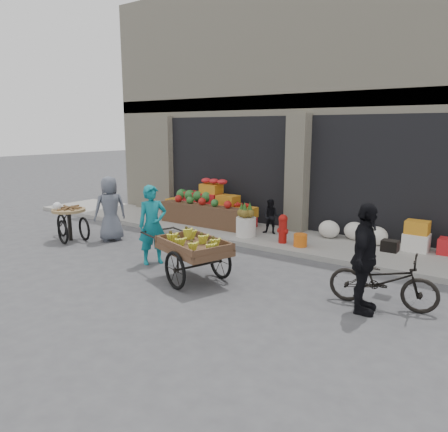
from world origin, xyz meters
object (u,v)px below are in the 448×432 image
Objects in this scene: bicycle at (383,280)px; cyclist at (364,259)px; orange_bucket at (300,240)px; pineapple_bin at (246,227)px; fire_hydrant at (283,228)px; vendor_grey at (110,209)px; vendor_woman at (153,225)px; tricycle_cart at (69,219)px; banana_cart at (192,244)px; seated_person at (271,217)px.

cyclist is at bearing 144.46° from bicycle.
orange_bucket is 3.58m from cyclist.
fire_hydrant reaches higher than pineapple_bin.
vendor_grey reaches higher than orange_bucket.
bicycle is at bearing 112.11° from vendor_grey.
vendor_woman is at bearing -101.72° from pineapple_bin.
tricycle_cart is (-4.86, -2.60, 0.06)m from fire_hydrant.
vendor_grey is (0.88, 0.63, 0.28)m from tricycle_cart.
banana_cart is (0.82, -3.17, 0.36)m from pineapple_bin.
vendor_woman reaches higher than orange_bucket.
vendor_grey reaches higher than banana_cart.
seated_person is 0.64× the size of tricycle_cart.
bicycle is (3.33, 0.83, -0.28)m from banana_cart.
vendor_woman is (-0.58, -2.81, 0.48)m from pineapple_bin.
banana_cart is at bearing -75.57° from pineapple_bin.
cyclist is at bearing -59.50° from vendor_woman.
vendor_grey reaches higher than bicycle.
vendor_grey reaches higher than seated_person.
vendor_woman reaches higher than tricycle_cart.
tricycle_cart is (-4.58, 0.52, -0.17)m from banana_cart.
cyclist is (3.54, -3.33, 0.30)m from seated_person.
tricycle_cart is at bearing -29.77° from vendor_grey.
cyclist is at bearing -48.32° from orange_bucket.
bicycle is 0.97× the size of cyclist.
tricycle_cart is at bearing -167.85° from banana_cart.
tricycle_cart reaches higher than bicycle.
seated_person reaches higher than bicycle.
banana_cart is at bearing -95.22° from fire_hydrant.
vendor_woman is 3.20m from tricycle_cart.
orange_bucket is (1.60, -0.10, -0.10)m from pineapple_bin.
vendor_grey is 0.98× the size of bicycle.
tricycle_cart is at bearing -152.05° from seated_person.
vendor_woman is 4.53m from cyclist.
cyclist is at bearing -34.72° from pineapple_bin.
fire_hydrant is 3.14m from banana_cart.
pineapple_bin is 3.55m from vendor_grey.
vendor_woman is 1.00× the size of bicycle.
vendor_grey is (-3.98, -1.97, 0.34)m from fire_hydrant.
fire_hydrant reaches higher than orange_bucket.
pineapple_bin is 0.73× the size of fire_hydrant.
pineapple_bin reaches higher than orange_bucket.
bicycle is (3.74, -2.93, -0.13)m from seated_person.
fire_hydrant is at bearing 103.42° from banana_cart.
vendor_grey is at bearing -145.02° from pineapple_bin.
banana_cart is at bearing 7.05° from tricycle_cart.
orange_bucket is (0.50, -0.05, -0.23)m from fire_hydrant.
orange_bucket is at bearing -9.31° from vendor_woman.
tricycle_cart is 7.91m from bicycle.
banana_cart reaches higher than fire_hydrant.
pineapple_bin is at bearing 48.65° from tricycle_cart.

